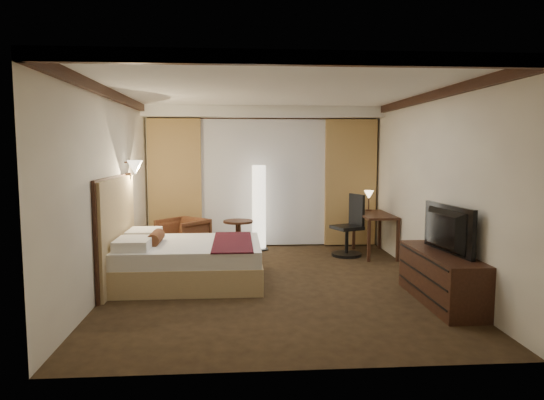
{
  "coord_description": "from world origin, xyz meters",
  "views": [
    {
      "loc": [
        -0.51,
        -6.73,
        1.9
      ],
      "look_at": [
        0.0,
        0.4,
        1.15
      ],
      "focal_mm": 32.0,
      "sensor_mm": 36.0,
      "label": 1
    }
  ],
  "objects": [
    {
      "name": "floor",
      "position": [
        0.0,
        0.0,
        0.0
      ],
      "size": [
        4.5,
        5.5,
        0.01
      ],
      "primitive_type": "cube",
      "color": "black",
      "rests_on": "ground"
    },
    {
      "name": "ceiling",
      "position": [
        0.0,
        0.0,
        2.7
      ],
      "size": [
        4.5,
        5.5,
        0.01
      ],
      "primitive_type": "cube",
      "color": "white",
      "rests_on": "back_wall"
    },
    {
      "name": "back_wall",
      "position": [
        0.0,
        2.75,
        1.35
      ],
      "size": [
        4.5,
        0.02,
        2.7
      ],
      "primitive_type": "cube",
      "color": "beige",
      "rests_on": "floor"
    },
    {
      "name": "left_wall",
      "position": [
        -2.25,
        0.0,
        1.35
      ],
      "size": [
        0.02,
        5.5,
        2.7
      ],
      "primitive_type": "cube",
      "color": "beige",
      "rests_on": "floor"
    },
    {
      "name": "right_wall",
      "position": [
        2.25,
        0.0,
        1.35
      ],
      "size": [
        0.02,
        5.5,
        2.7
      ],
      "primitive_type": "cube",
      "color": "beige",
      "rests_on": "floor"
    },
    {
      "name": "crown_molding",
      "position": [
        0.0,
        0.0,
        2.64
      ],
      "size": [
        4.5,
        5.5,
        0.12
      ],
      "primitive_type": null,
      "color": "black",
      "rests_on": "ceiling"
    },
    {
      "name": "soffit",
      "position": [
        0.0,
        2.5,
        2.6
      ],
      "size": [
        4.5,
        0.5,
        0.2
      ],
      "primitive_type": "cube",
      "color": "white",
      "rests_on": "ceiling"
    },
    {
      "name": "curtain_sheer",
      "position": [
        0.0,
        2.67,
        1.25
      ],
      "size": [
        2.48,
        0.04,
        2.45
      ],
      "primitive_type": "cube",
      "color": "silver",
      "rests_on": "back_wall"
    },
    {
      "name": "curtain_left_drape",
      "position": [
        -1.7,
        2.61,
        1.25
      ],
      "size": [
        1.0,
        0.14,
        2.45
      ],
      "primitive_type": "cube",
      "color": "#A08149",
      "rests_on": "back_wall"
    },
    {
      "name": "curtain_right_drape",
      "position": [
        1.7,
        2.61,
        1.25
      ],
      "size": [
        1.0,
        0.14,
        2.45
      ],
      "primitive_type": "cube",
      "color": "#A08149",
      "rests_on": "back_wall"
    },
    {
      "name": "wall_sconce",
      "position": [
        -2.09,
        0.9,
        1.62
      ],
      "size": [
        0.24,
        0.24,
        0.24
      ],
      "primitive_type": null,
      "color": "white",
      "rests_on": "left_wall"
    },
    {
      "name": "bed",
      "position": [
        -1.19,
        0.12,
        0.29
      ],
      "size": [
        2.01,
        1.57,
        0.59
      ],
      "primitive_type": null,
      "color": "white",
      "rests_on": "floor"
    },
    {
      "name": "headboard",
      "position": [
        -2.2,
        0.12,
        0.75
      ],
      "size": [
        0.12,
        1.87,
        1.5
      ],
      "primitive_type": null,
      "color": "tan",
      "rests_on": "floor"
    },
    {
      "name": "armchair",
      "position": [
        -1.49,
        1.88,
        0.37
      ],
      "size": [
        0.99,
        0.99,
        0.75
      ],
      "primitive_type": "imported",
      "rotation": [
        0.0,
        0.0,
        -0.72
      ],
      "color": "#502218",
      "rests_on": "floor"
    },
    {
      "name": "side_table",
      "position": [
        -0.5,
        2.07,
        0.3
      ],
      "size": [
        0.55,
        0.55,
        0.6
      ],
      "primitive_type": null,
      "color": "black",
      "rests_on": "floor"
    },
    {
      "name": "floor_lamp",
      "position": [
        -0.11,
        2.3,
        0.81
      ],
      "size": [
        0.34,
        0.34,
        1.62
      ],
      "primitive_type": null,
      "color": "white",
      "rests_on": "floor"
    },
    {
      "name": "desk",
      "position": [
        1.95,
        1.73,
        0.38
      ],
      "size": [
        0.55,
        1.16,
        0.75
      ],
      "primitive_type": null,
      "color": "black",
      "rests_on": "floor"
    },
    {
      "name": "desk_lamp",
      "position": [
        1.95,
        2.16,
        0.92
      ],
      "size": [
        0.18,
        0.18,
        0.34
      ],
      "primitive_type": null,
      "color": "#FFD899",
      "rests_on": "desk"
    },
    {
      "name": "office_chair",
      "position": [
        1.43,
        1.68,
        0.55
      ],
      "size": [
        0.69,
        0.69,
        1.11
      ],
      "primitive_type": null,
      "rotation": [
        0.0,
        0.0,
        0.38
      ],
      "color": "black",
      "rests_on": "floor"
    },
    {
      "name": "dresser",
      "position": [
        2.0,
        -1.02,
        0.32
      ],
      "size": [
        0.5,
        1.63,
        0.63
      ],
      "primitive_type": null,
      "color": "black",
      "rests_on": "floor"
    },
    {
      "name": "television",
      "position": [
        1.97,
        -1.02,
        0.95
      ],
      "size": [
        0.74,
        1.14,
        0.14
      ],
      "primitive_type": "imported",
      "rotation": [
        0.0,
        0.0,
        1.68
      ],
      "color": "black",
      "rests_on": "dresser"
    }
  ]
}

